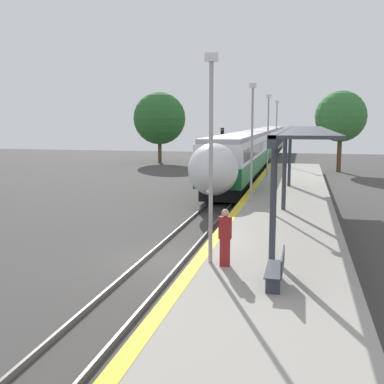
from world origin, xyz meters
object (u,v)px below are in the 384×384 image
at_px(train, 260,145).
at_px(railway_signal, 222,147).
at_px(person_waiting, 225,237).
at_px(platform_bench, 278,268).
at_px(lamppost_far, 268,131).
at_px(lamppost_farthest, 276,128).
at_px(lamppost_mid, 252,135).
at_px(lamppost_near, 211,147).

distance_m(train, railway_signal, 13.13).
relative_size(person_waiting, railway_signal, 0.38).
xyz_separation_m(platform_bench, lamppost_far, (-2.07, 24.33, 2.97)).
bearing_deg(person_waiting, railway_signal, 99.63).
bearing_deg(person_waiting, platform_bench, -41.05).
relative_size(lamppost_far, lamppost_farthest, 1.00).
bearing_deg(lamppost_mid, lamppost_far, 90.00).
bearing_deg(person_waiting, train, 93.64).
bearing_deg(lamppost_near, lamppost_farthest, 90.00).
distance_m(lamppost_far, lamppost_farthest, 11.35).
height_order(train, lamppost_near, lamppost_near).
relative_size(lamppost_near, lamppost_mid, 1.00).
bearing_deg(lamppost_mid, platform_bench, -80.93).
relative_size(platform_bench, lamppost_far, 0.27).
distance_m(railway_signal, lamppost_far, 7.59).
height_order(train, platform_bench, train).
height_order(person_waiting, lamppost_mid, lamppost_mid).
distance_m(lamppost_near, lamppost_far, 22.71).
bearing_deg(lamppost_far, lamppost_near, -90.00).
height_order(person_waiting, railway_signal, railway_signal).
xyz_separation_m(person_waiting, lamppost_near, (-0.48, 0.24, 2.57)).
relative_size(platform_bench, lamppost_mid, 0.27).
xyz_separation_m(platform_bench, lamppost_farthest, (-2.07, 35.69, 2.97)).
bearing_deg(lamppost_near, lamppost_mid, 90.00).
bearing_deg(lamppost_mid, person_waiting, -87.64).
bearing_deg(lamppost_near, train, 93.01).
bearing_deg(railway_signal, lamppost_mid, -75.65).
bearing_deg(lamppost_far, train, 96.60).
relative_size(person_waiting, lamppost_far, 0.28).
bearing_deg(train, lamppost_farthest, -73.81).
bearing_deg(railway_signal, platform_bench, -77.89).
relative_size(train, railway_signal, 14.09).
distance_m(train, platform_bench, 43.44).
distance_m(railway_signal, lamppost_mid, 17.94).
height_order(platform_bench, person_waiting, person_waiting).
xyz_separation_m(lamppost_near, lamppost_far, (0.00, 22.71, 0.00)).
bearing_deg(person_waiting, lamppost_far, 91.19).
relative_size(train, lamppost_near, 10.19).
bearing_deg(platform_bench, railway_signal, 102.11).
bearing_deg(platform_bench, lamppost_farthest, 93.32).
height_order(train, lamppost_far, lamppost_far).
relative_size(train, lamppost_far, 10.19).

